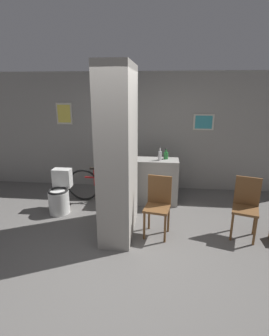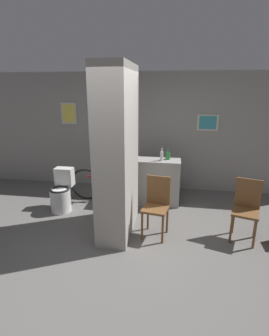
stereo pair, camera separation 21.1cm
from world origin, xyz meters
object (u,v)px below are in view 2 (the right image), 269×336
Objects in this scene: chair_by_doorway at (246,207)px; bottle_tall at (162,156)px; toilet at (62,193)px; chair_near_pillar at (157,204)px; bicycle at (108,185)px.

chair_by_doorway is 1.79m from bottle_tall.
bottle_tall is (1.85, 0.56, 0.68)m from toilet.
chair_by_doorway is (1.35, 0.08, 0.00)m from chair_near_pillar.
chair_by_doorway reaches higher than bicycle.
chair_by_doorway is (3.21, -0.51, 0.19)m from toilet.
bottle_tall reaches higher than bicycle.
toilet is at bearing -144.76° from bicycle.
chair_near_pillar is 0.59× the size of bicycle.
chair_by_doorway is 2.66m from bicycle.
chair_near_pillar and chair_by_doorway have the same top height.
bicycle is at bearing -179.33° from bottle_tall.
bicycle is (0.77, 0.54, 0.02)m from toilet.
toilet is 1.95m from chair_near_pillar.
bottle_tall is (0.00, 1.15, 0.48)m from chair_near_pillar.
chair_by_doorway is at bearing -23.41° from bicycle.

